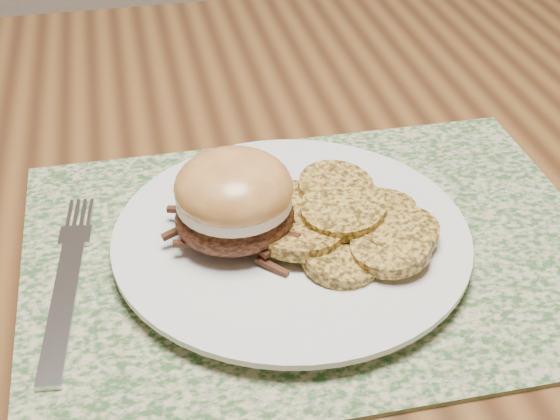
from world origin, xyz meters
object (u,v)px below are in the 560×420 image
at_px(dining_table, 223,264).
at_px(fork, 68,280).
at_px(dinner_plate, 291,240).
at_px(pork_sandwich, 234,200).

bearing_deg(dining_table, fork, -143.09).
bearing_deg(dinner_plate, pork_sandwich, 173.86).
relative_size(dinner_plate, pork_sandwich, 2.20).
xyz_separation_m(dining_table, pork_sandwich, (0.00, -0.09, 0.13)).
height_order(dining_table, dinner_plate, dinner_plate).
relative_size(pork_sandwich, fork, 0.57).
relative_size(dining_table, fork, 7.21).
distance_m(dinner_plate, fork, 0.17).
bearing_deg(dinner_plate, fork, -178.47).
xyz_separation_m(pork_sandwich, fork, (-0.13, -0.01, -0.05)).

